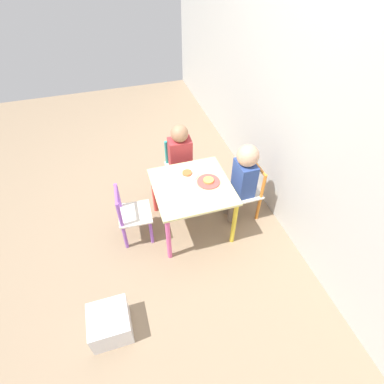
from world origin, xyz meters
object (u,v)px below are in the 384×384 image
at_px(chair_teal, 180,168).
at_px(chair_purple, 132,215).
at_px(storage_bin, 110,324).
at_px(child_back, 243,176).
at_px(kids_table, 192,192).
at_px(plate_back, 208,181).
at_px(child_left, 181,156).
at_px(chair_orange, 246,192).
at_px(plate_left, 187,174).

relative_size(chair_teal, chair_purple, 1.00).
bearing_deg(storage_bin, child_back, 120.95).
height_order(kids_table, plate_back, plate_back).
height_order(chair_purple, plate_back, chair_purple).
distance_m(chair_teal, storage_bin, 1.47).
height_order(chair_purple, child_left, child_left).
xyz_separation_m(child_back, plate_back, (0.01, -0.30, 0.02)).
distance_m(chair_teal, plate_back, 0.56).
xyz_separation_m(chair_teal, storage_bin, (1.22, -0.81, -0.15)).
bearing_deg(chair_teal, plate_back, -74.46).
height_order(chair_purple, storage_bin, chair_purple).
distance_m(chair_orange, storage_bin, 1.48).
bearing_deg(chair_orange, child_back, -90.00).
distance_m(kids_table, chair_purple, 0.52).
bearing_deg(chair_orange, plate_left, -105.37).
xyz_separation_m(child_left, storage_bin, (1.16, -0.80, -0.34)).
distance_m(kids_table, child_back, 0.44).
bearing_deg(chair_orange, kids_table, -90.00).
bearing_deg(plate_left, storage_bin, -42.09).
distance_m(chair_purple, plate_left, 0.56).
distance_m(chair_orange, plate_back, 0.43).
xyz_separation_m(kids_table, chair_teal, (-0.50, 0.03, -0.15)).
distance_m(child_back, storage_bin, 1.46).
bearing_deg(plate_back, child_back, 91.00).
xyz_separation_m(chair_orange, chair_teal, (-0.49, -0.47, 0.00)).
bearing_deg(kids_table, chair_teal, 176.54).
height_order(chair_teal, chair_purple, same).
height_order(kids_table, child_left, child_left).
bearing_deg(kids_table, storage_bin, -47.03).
relative_size(chair_teal, child_back, 0.69).
distance_m(plate_back, plate_left, 0.19).
height_order(chair_orange, storage_bin, chair_orange).
relative_size(chair_orange, chair_purple, 1.00).
bearing_deg(child_left, chair_orange, -38.91).
relative_size(chair_orange, chair_teal, 1.00).
height_order(chair_purple, plate_left, chair_purple).
relative_size(kids_table, child_back, 0.81).
bearing_deg(kids_table, child_back, 90.69).
distance_m(child_left, plate_back, 0.45).
distance_m(kids_table, storage_bin, 1.11).
bearing_deg(plate_back, child_left, -165.84).
relative_size(child_left, plate_back, 4.07).
bearing_deg(chair_orange, storage_bin, -60.90).
xyz_separation_m(chair_teal, chair_purple, (0.47, -0.53, 0.00)).
height_order(child_left, plate_back, child_left).
bearing_deg(child_back, plate_left, -107.34).
height_order(child_left, plate_left, child_left).
bearing_deg(chair_teal, child_left, -90.00).
relative_size(child_back, storage_bin, 2.92).
distance_m(child_left, storage_bin, 1.45).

